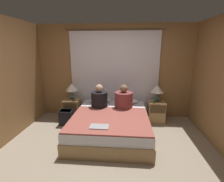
{
  "coord_description": "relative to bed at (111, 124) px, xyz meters",
  "views": [
    {
      "loc": [
        0.3,
        -2.56,
        1.87
      ],
      "look_at": [
        0.0,
        1.05,
        0.92
      ],
      "focal_mm": 26.0,
      "sensor_mm": 36.0,
      "label": 1
    }
  ],
  "objects": [
    {
      "name": "lamp_right",
      "position": [
        1.12,
        0.77,
        0.61
      ],
      "size": [
        0.32,
        0.32,
        0.42
      ],
      "color": "slate",
      "rests_on": "nightstand_right"
    },
    {
      "name": "bed",
      "position": [
        0.0,
        0.0,
        0.0
      ],
      "size": [
        1.65,
        1.97,
        0.47
      ],
      "color": "#99754C",
      "rests_on": "ground_plane"
    },
    {
      "name": "lamp_left",
      "position": [
        -1.12,
        0.77,
        0.61
      ],
      "size": [
        0.32,
        0.32,
        0.42
      ],
      "color": "slate",
      "rests_on": "nightstand_left"
    },
    {
      "name": "wall_back",
      "position": [
        0.0,
        1.1,
        1.02
      ],
      "size": [
        4.25,
        0.06,
        2.5
      ],
      "color": "olive",
      "rests_on": "ground_plane"
    },
    {
      "name": "nightstand_right",
      "position": [
        1.12,
        0.71,
        0.05
      ],
      "size": [
        0.42,
        0.39,
        0.55
      ],
      "color": "#A87F51",
      "rests_on": "ground_plane"
    },
    {
      "name": "person_right_in_bed",
      "position": [
        0.27,
        0.4,
        0.46
      ],
      "size": [
        0.43,
        0.43,
        0.58
      ],
      "color": "brown",
      "rests_on": "bed"
    },
    {
      "name": "pillow_left",
      "position": [
        -0.36,
        0.79,
        0.3
      ],
      "size": [
        0.56,
        0.31,
        0.12
      ],
      "color": "white",
      "rests_on": "bed"
    },
    {
      "name": "backpack_on_floor",
      "position": [
        -1.16,
        0.34,
        -0.01
      ],
      "size": [
        0.32,
        0.26,
        0.38
      ],
      "color": "black",
      "rests_on": "ground_plane"
    },
    {
      "name": "laptop_on_bed",
      "position": [
        -0.15,
        -0.69,
        0.28
      ],
      "size": [
        0.34,
        0.2,
        0.02
      ],
      "color": "#9EA0A5",
      "rests_on": "blanket_on_bed"
    },
    {
      "name": "ground_plane",
      "position": [
        0.0,
        -0.76,
        -0.23
      ],
      "size": [
        16.0,
        16.0,
        0.0
      ],
      "primitive_type": "plane",
      "color": "gray"
    },
    {
      "name": "pillow_right",
      "position": [
        0.36,
        0.79,
        0.3
      ],
      "size": [
        0.56,
        0.31,
        0.12
      ],
      "color": "white",
      "rests_on": "bed"
    },
    {
      "name": "beer_bottle_on_right_stand",
      "position": [
        1.04,
        0.6,
        0.41
      ],
      "size": [
        0.07,
        0.07,
        0.24
      ],
      "color": "#2D4C28",
      "rests_on": "nightstand_right"
    },
    {
      "name": "blanket_on_bed",
      "position": [
        0.0,
        -0.3,
        0.25
      ],
      "size": [
        1.59,
        1.32,
        0.03
      ],
      "color": "#994C42",
      "rests_on": "bed"
    },
    {
      "name": "curtain_panel",
      "position": [
        0.0,
        1.04,
        0.94
      ],
      "size": [
        2.57,
        0.02,
        2.34
      ],
      "color": "silver",
      "rests_on": "ground_plane"
    },
    {
      "name": "nightstand_left",
      "position": [
        -1.12,
        0.71,
        0.05
      ],
      "size": [
        0.42,
        0.39,
        0.55
      ],
      "color": "#A87F51",
      "rests_on": "ground_plane"
    },
    {
      "name": "beer_bottle_on_left_stand",
      "position": [
        -1.01,
        0.6,
        0.41
      ],
      "size": [
        0.06,
        0.06,
        0.22
      ],
      "color": "#2D4C28",
      "rests_on": "nightstand_left"
    },
    {
      "name": "person_left_in_bed",
      "position": [
        -0.32,
        0.4,
        0.46
      ],
      "size": [
        0.4,
        0.4,
        0.58
      ],
      "color": "black",
      "rests_on": "bed"
    }
  ]
}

